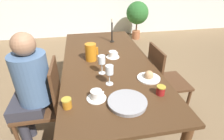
% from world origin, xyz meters
% --- Properties ---
extents(ground_plane, '(20.00, 20.00, 0.00)m').
position_xyz_m(ground_plane, '(0.00, 0.00, 0.00)').
color(ground_plane, '#7F6647').
extents(dining_table, '(0.93, 2.06, 0.72)m').
position_xyz_m(dining_table, '(0.00, 0.00, 0.64)').
color(dining_table, '#472D19').
rests_on(dining_table, ground_plane).
extents(chair_person_side, '(0.42, 0.42, 0.86)m').
position_xyz_m(chair_person_side, '(-0.65, -0.28, 0.46)').
color(chair_person_side, '#51331E').
rests_on(chair_person_side, ground_plane).
extents(chair_opposite, '(0.42, 0.42, 0.86)m').
position_xyz_m(chair_opposite, '(0.65, -0.09, 0.46)').
color(chair_opposite, '#51331E').
rests_on(chair_opposite, ground_plane).
extents(person_seated, '(0.39, 0.41, 1.16)m').
position_xyz_m(person_seated, '(-0.74, -0.30, 0.68)').
color(person_seated, '#33333D').
rests_on(person_seated, ground_plane).
extents(red_pitcher, '(0.15, 0.12, 0.19)m').
position_xyz_m(red_pitcher, '(-0.17, 0.04, 0.81)').
color(red_pitcher, orange).
rests_on(red_pitcher, dining_table).
extents(wine_glass_water, '(0.07, 0.07, 0.18)m').
position_xyz_m(wine_glass_water, '(-0.09, -0.26, 0.85)').
color(wine_glass_water, white).
rests_on(wine_glass_water, dining_table).
extents(wine_glass_juice, '(0.07, 0.07, 0.18)m').
position_xyz_m(wine_glass_juice, '(-0.05, -0.46, 0.85)').
color(wine_glass_juice, white).
rests_on(wine_glass_juice, dining_table).
extents(teacup_near_person, '(0.15, 0.15, 0.07)m').
position_xyz_m(teacup_near_person, '(-0.18, -0.64, 0.75)').
color(teacup_near_person, white).
rests_on(teacup_near_person, dining_table).
extents(teacup_across, '(0.15, 0.15, 0.07)m').
position_xyz_m(teacup_across, '(0.08, 0.07, 0.75)').
color(teacup_across, white).
rests_on(teacup_across, dining_table).
extents(serving_tray, '(0.29, 0.29, 0.03)m').
position_xyz_m(serving_tray, '(0.03, -0.74, 0.74)').
color(serving_tray, '#9E9EA3').
rests_on(serving_tray, dining_table).
extents(bread_plate, '(0.21, 0.21, 0.08)m').
position_xyz_m(bread_plate, '(0.31, -0.44, 0.74)').
color(bread_plate, white).
rests_on(bread_plate, dining_table).
extents(jam_jar_amber, '(0.07, 0.07, 0.07)m').
position_xyz_m(jam_jar_amber, '(0.32, -0.67, 0.76)').
color(jam_jar_amber, '#A81E1E').
rests_on(jam_jar_amber, dining_table).
extents(jam_jar_red, '(0.07, 0.07, 0.07)m').
position_xyz_m(jam_jar_red, '(-0.39, -0.70, 0.76)').
color(jam_jar_red, '#C67A1E').
rests_on(jam_jar_red, dining_table).
extents(candlestick_tall, '(0.06, 0.06, 0.32)m').
position_xyz_m(candlestick_tall, '(0.16, 0.56, 0.84)').
color(candlestick_tall, black).
rests_on(candlestick_tall, dining_table).
extents(potted_plant, '(0.56, 0.56, 0.95)m').
position_xyz_m(potted_plant, '(1.20, 2.66, 0.64)').
color(potted_plant, '#A8603D').
rests_on(potted_plant, ground_plane).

